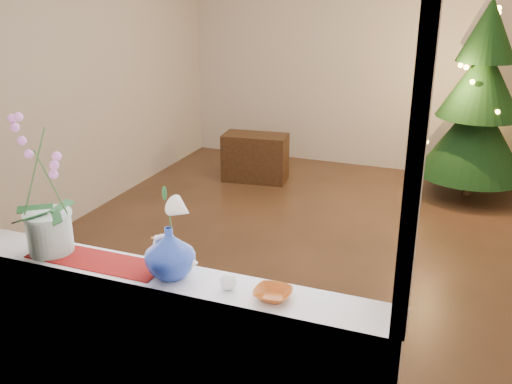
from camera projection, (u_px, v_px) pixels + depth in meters
ground at (305, 245)px, 5.03m from camera, size 5.00×5.00×0.00m
wall_back at (369, 56)px, 6.74m from camera, size 4.50×0.10×2.70m
wall_front at (143, 197)px, 2.38m from camera, size 4.50×0.10×2.70m
wall_left at (78, 77)px, 5.32m from camera, size 0.10×5.00×2.70m
window_apron at (160, 372)px, 2.73m from camera, size 2.20×0.08×0.88m
windowsill at (164, 278)px, 2.65m from camera, size 2.20×0.26×0.04m
window_frame at (141, 113)px, 2.28m from camera, size 2.22×0.06×1.60m
runner at (96, 260)px, 2.77m from camera, size 0.70×0.20×0.01m
orchid_pot at (43, 187)px, 2.74m from camera, size 0.29×0.29×0.70m
swan at (175, 257)px, 2.60m from camera, size 0.23×0.13×0.19m
blue_vase at (170, 249)px, 2.58m from camera, size 0.34×0.34×0.28m
lily at (167, 198)px, 2.50m from camera, size 0.15×0.09×0.21m
paperweight at (228, 282)px, 2.50m from camera, size 0.08×0.08×0.08m
amber_dish at (273, 295)px, 2.44m from camera, size 0.14×0.14×0.03m
xmas_tree at (479, 101)px, 5.86m from camera, size 1.28×1.28×2.06m
side_table at (255, 157)px, 6.59m from camera, size 0.77×0.44×0.55m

